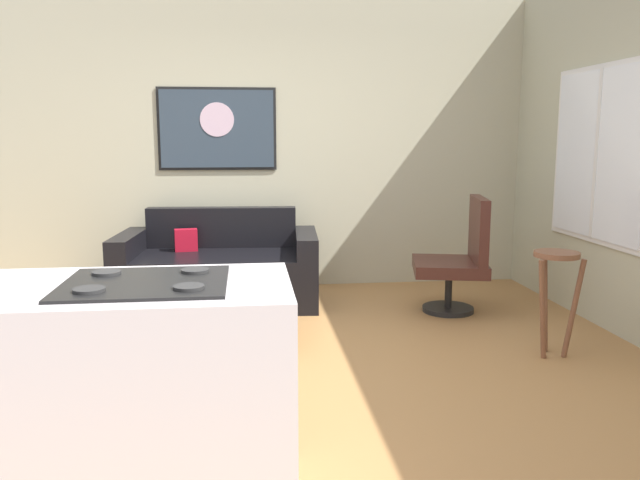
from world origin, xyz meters
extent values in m
cube|color=#A87744|center=(0.00, 0.00, -0.02)|extent=(6.40, 6.40, 0.04)
cube|color=#B7B294|center=(0.00, 2.42, 1.40)|extent=(6.40, 0.05, 2.80)
cube|color=black|center=(-0.39, 1.78, 0.22)|extent=(1.43, 0.99, 0.45)
cube|color=black|center=(-0.37, 2.15, 0.63)|extent=(1.39, 0.25, 0.37)
cube|color=black|center=(-1.17, 1.83, 0.32)|extent=(0.24, 0.91, 0.63)
cube|color=black|center=(0.39, 1.73, 0.32)|extent=(0.24, 0.91, 0.63)
cube|color=#A50F21|center=(-0.68, 1.96, 0.55)|extent=(0.21, 0.13, 0.20)
cube|color=silver|center=(-0.36, 0.64, 0.39)|extent=(1.04, 0.64, 0.02)
cylinder|color=#232326|center=(-0.83, 0.37, 0.19)|extent=(0.03, 0.03, 0.38)
cylinder|color=#232326|center=(0.11, 0.37, 0.19)|extent=(0.03, 0.03, 0.38)
cylinder|color=#232326|center=(-0.83, 0.91, 0.19)|extent=(0.03, 0.03, 0.38)
cylinder|color=#232326|center=(0.11, 0.91, 0.19)|extent=(0.03, 0.03, 0.38)
cylinder|color=black|center=(1.55, 1.28, 0.02)|extent=(0.43, 0.43, 0.04)
cylinder|color=black|center=(1.55, 1.28, 0.22)|extent=(0.06, 0.06, 0.36)
cube|color=#48241C|center=(1.55, 1.28, 0.39)|extent=(0.71, 0.73, 0.10)
cube|color=#48241C|center=(1.78, 1.23, 0.71)|extent=(0.21, 0.62, 0.54)
cylinder|color=brown|center=(1.90, 0.14, 0.70)|extent=(0.30, 0.30, 0.03)
cylinder|color=brown|center=(1.90, 0.26, 0.34)|extent=(0.04, 0.12, 0.68)
cylinder|color=brown|center=(1.79, 0.07, 0.34)|extent=(0.13, 0.09, 0.68)
cylinder|color=brown|center=(2.01, 0.07, 0.34)|extent=(0.13, 0.09, 0.68)
cube|color=silver|center=(-0.81, -1.41, 0.46)|extent=(1.68, 0.70, 0.93)
cube|color=black|center=(-0.51, -1.41, 0.93)|extent=(0.60, 0.52, 0.01)
cylinder|color=#2D2D2D|center=(-0.68, -1.55, 0.94)|extent=(0.11, 0.11, 0.01)
cylinder|color=#2D2D2D|center=(-0.34, -1.55, 0.94)|extent=(0.11, 0.11, 0.01)
cylinder|color=#2D2D2D|center=(-0.68, -1.27, 0.94)|extent=(0.11, 0.11, 0.01)
cylinder|color=#2D2D2D|center=(-0.34, -1.27, 0.94)|extent=(0.11, 0.11, 0.01)
cube|color=black|center=(-0.40, 2.39, 1.54)|extent=(1.12, 0.01, 0.78)
cube|color=#303D4A|center=(-0.40, 2.38, 1.54)|extent=(1.07, 0.02, 0.73)
cylinder|color=silver|center=(-0.40, 2.37, 1.63)|extent=(0.32, 0.01, 0.32)
cube|color=silver|center=(2.59, 0.90, 1.33)|extent=(0.02, 1.31, 1.38)
cube|color=white|center=(2.58, 0.90, 1.33)|extent=(0.01, 1.23, 1.30)
cube|color=silver|center=(2.58, 0.90, 1.33)|extent=(0.01, 0.04, 1.30)
camera|label=1|loc=(-0.13, -3.75, 1.47)|focal=35.32mm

